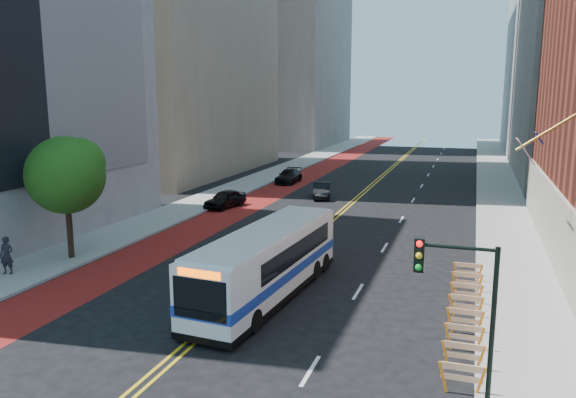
# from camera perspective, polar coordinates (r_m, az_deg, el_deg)

# --- Properties ---
(ground) EXTENTS (160.00, 160.00, 0.00)m
(ground) POSITION_cam_1_polar(r_m,az_deg,el_deg) (22.84, -8.21, -12.89)
(ground) COLOR black
(ground) RESTS_ON ground
(sidewalk_left) EXTENTS (4.00, 140.00, 0.15)m
(sidewalk_left) POSITION_cam_1_polar(r_m,az_deg,el_deg) (53.97, -5.43, 1.02)
(sidewalk_left) COLOR gray
(sidewalk_left) RESTS_ON ground
(sidewalk_right) EXTENTS (4.00, 140.00, 0.15)m
(sidewalk_right) POSITION_cam_1_polar(r_m,az_deg,el_deg) (49.54, 20.90, -0.51)
(sidewalk_right) COLOR gray
(sidewalk_right) RESTS_ON ground
(bus_lane_paint) EXTENTS (3.60, 140.00, 0.01)m
(bus_lane_paint) POSITION_cam_1_polar(r_m,az_deg,el_deg) (52.54, -1.53, 0.73)
(bus_lane_paint) COLOR maroon
(bus_lane_paint) RESTS_ON ground
(center_line_inner) EXTENTS (0.14, 140.00, 0.01)m
(center_line_inner) POSITION_cam_1_polar(r_m,az_deg,el_deg) (50.44, 6.96, 0.23)
(center_line_inner) COLOR gold
(center_line_inner) RESTS_ON ground
(center_line_outer) EXTENTS (0.14, 140.00, 0.01)m
(center_line_outer) POSITION_cam_1_polar(r_m,az_deg,el_deg) (50.37, 7.36, 0.21)
(center_line_outer) COLOR gold
(center_line_outer) RESTS_ON ground
(lane_dashes) EXTENTS (0.14, 98.20, 0.01)m
(lane_dashes) POSITION_cam_1_polar(r_m,az_deg,el_deg) (57.57, 13.42, 1.32)
(lane_dashes) COLOR silver
(lane_dashes) RESTS_ON ground
(construction_barriers) EXTENTS (1.42, 10.91, 1.00)m
(construction_barriers) POSITION_cam_1_polar(r_m,az_deg,el_deg) (23.62, 17.58, -10.71)
(construction_barriers) COLOR orange
(construction_barriers) RESTS_ON ground
(street_tree) EXTENTS (4.20, 4.20, 6.70)m
(street_tree) POSITION_cam_1_polar(r_m,az_deg,el_deg) (32.55, -21.55, 2.56)
(street_tree) COLOR black
(street_tree) RESTS_ON sidewalk_left
(traffic_signal) EXTENTS (2.21, 0.34, 5.07)m
(traffic_signal) POSITION_cam_1_polar(r_m,az_deg,el_deg) (16.06, 17.05, -9.35)
(traffic_signal) COLOR black
(traffic_signal) RESTS_ON sidewalk_right
(transit_bus) EXTENTS (3.35, 11.62, 3.15)m
(transit_bus) POSITION_cam_1_polar(r_m,az_deg,el_deg) (25.39, -2.03, -6.38)
(transit_bus) COLOR silver
(transit_bus) RESTS_ON ground
(car_a) EXTENTS (2.53, 4.42, 1.42)m
(car_a) POSITION_cam_1_polar(r_m,az_deg,el_deg) (45.54, -6.40, 0.02)
(car_a) COLOR black
(car_a) RESTS_ON ground
(car_b) EXTENTS (2.46, 4.36, 1.36)m
(car_b) POSITION_cam_1_polar(r_m,az_deg,el_deg) (49.54, 3.43, 0.90)
(car_b) COLOR black
(car_b) RESTS_ON ground
(car_c) EXTENTS (2.04, 4.77, 1.37)m
(car_c) POSITION_cam_1_polar(r_m,az_deg,el_deg) (57.94, 0.09, 2.35)
(car_c) COLOR black
(car_c) RESTS_ON ground
(pedestrian) EXTENTS (0.79, 0.61, 1.92)m
(pedestrian) POSITION_cam_1_polar(r_m,az_deg,el_deg) (31.52, -26.67, -5.15)
(pedestrian) COLOR black
(pedestrian) RESTS_ON sidewalk_left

